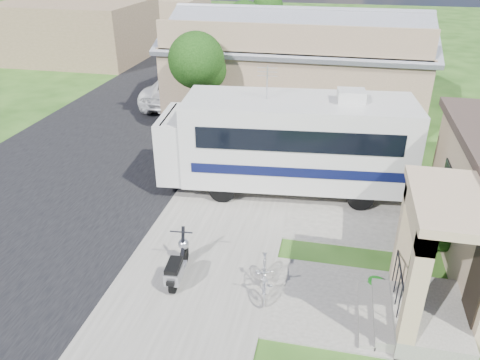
% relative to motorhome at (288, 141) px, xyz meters
% --- Properties ---
extents(ground, '(120.00, 120.00, 0.00)m').
position_rel_motorhome_xyz_m(ground, '(-0.70, -4.64, -1.85)').
color(ground, '#1C3E10').
extents(street_slab, '(9.00, 80.00, 0.02)m').
position_rel_motorhome_xyz_m(street_slab, '(-8.20, 5.36, -1.84)').
color(street_slab, black).
rests_on(street_slab, ground).
extents(sidewalk_slab, '(4.00, 80.00, 0.06)m').
position_rel_motorhome_xyz_m(sidewalk_slab, '(-1.70, 5.36, -1.82)').
color(sidewalk_slab, '#65625B').
rests_on(sidewalk_slab, ground).
extents(driveway_slab, '(7.00, 6.00, 0.05)m').
position_rel_motorhome_xyz_m(driveway_slab, '(0.80, -0.14, -1.83)').
color(driveway_slab, '#65625B').
rests_on(driveway_slab, ground).
extents(walk_slab, '(4.00, 3.00, 0.05)m').
position_rel_motorhome_xyz_m(walk_slab, '(2.30, -5.64, -1.83)').
color(walk_slab, '#65625B').
rests_on(walk_slab, ground).
extents(warehouse, '(12.50, 8.40, 5.04)m').
position_rel_motorhome_xyz_m(warehouse, '(-0.70, 9.32, 0.14)').
color(warehouse, '#886F55').
rests_on(warehouse, ground).
extents(distant_bldg_far, '(10.00, 8.00, 4.00)m').
position_rel_motorhome_xyz_m(distant_bldg_far, '(-17.70, 17.36, 0.15)').
color(distant_bldg_far, brown).
rests_on(distant_bldg_far, ground).
extents(distant_bldg_near, '(8.00, 7.00, 3.20)m').
position_rel_motorhome_xyz_m(distant_bldg_near, '(-15.70, 29.36, -0.25)').
color(distant_bldg_near, '#886F55').
rests_on(distant_bldg_near, ground).
extents(street_tree_a, '(2.44, 2.40, 4.58)m').
position_rel_motorhome_xyz_m(street_tree_a, '(-4.40, 4.41, 1.40)').
color(street_tree_a, '#322016').
rests_on(street_tree_a, ground).
extents(street_tree_b, '(2.44, 2.40, 4.73)m').
position_rel_motorhome_xyz_m(street_tree_b, '(-4.40, 14.41, 1.54)').
color(street_tree_b, '#322016').
rests_on(street_tree_b, ground).
extents(street_tree_c, '(2.44, 2.40, 4.42)m').
position_rel_motorhome_xyz_m(street_tree_c, '(-4.40, 23.41, 1.25)').
color(street_tree_c, '#322016').
rests_on(street_tree_c, ground).
extents(motorhome, '(8.64, 3.45, 4.32)m').
position_rel_motorhome_xyz_m(motorhome, '(0.00, 0.00, 0.00)').
color(motorhome, '#BBBAB6').
rests_on(motorhome, ground).
extents(shrub, '(1.98, 1.89, 2.42)m').
position_rel_motorhome_xyz_m(shrub, '(4.62, -2.72, -0.61)').
color(shrub, '#322016').
rests_on(shrub, ground).
extents(scooter, '(0.60, 1.73, 1.13)m').
position_rel_motorhome_xyz_m(scooter, '(-2.08, -5.64, -1.35)').
color(scooter, black).
rests_on(scooter, ground).
extents(bicycle, '(0.69, 1.63, 0.95)m').
position_rel_motorhome_xyz_m(bicycle, '(0.17, -5.61, -1.38)').
color(bicycle, '#A8A8B0').
rests_on(bicycle, ground).
extents(pickup_truck, '(2.87, 6.21, 1.73)m').
position_rel_motorhome_xyz_m(pickup_truck, '(-6.74, 8.76, -0.99)').
color(pickup_truck, white).
rests_on(pickup_truck, ground).
extents(van, '(3.02, 6.40, 1.80)m').
position_rel_motorhome_xyz_m(van, '(-7.21, 15.19, -0.95)').
color(van, white).
rests_on(van, ground).
extents(garden_hose, '(0.40, 0.40, 0.18)m').
position_rel_motorhome_xyz_m(garden_hose, '(2.92, -4.80, -1.76)').
color(garden_hose, '#166F16').
rests_on(garden_hose, ground).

